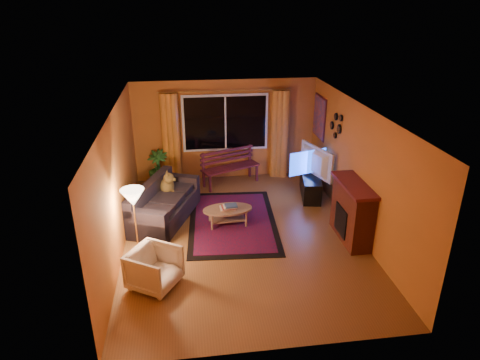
{
  "coord_description": "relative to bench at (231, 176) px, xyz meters",
  "views": [
    {
      "loc": [
        -1.03,
        -7.23,
        4.33
      ],
      "look_at": [
        0.0,
        0.3,
        1.05
      ],
      "focal_mm": 32.0,
      "sensor_mm": 36.0,
      "label": 1
    }
  ],
  "objects": [
    {
      "name": "sofa",
      "position": [
        -1.56,
        -1.65,
        0.18
      ],
      "size": [
        1.52,
        2.15,
        0.8
      ],
      "primitive_type": "cube",
      "rotation": [
        0.0,
        0.0,
        -0.38
      ],
      "color": "black",
      "rests_on": "ground"
    },
    {
      "name": "armchair",
      "position": [
        -1.68,
        -3.9,
        0.14
      ],
      "size": [
        0.93,
        0.95,
        0.73
      ],
      "primitive_type": "imported",
      "rotation": [
        0.0,
        0.0,
        1.01
      ],
      "color": "beige",
      "rests_on": "ground"
    },
    {
      "name": "bench",
      "position": [
        0.0,
        0.0,
        0.0
      ],
      "size": [
        1.52,
        0.96,
        0.44
      ],
      "primitive_type": "cube",
      "rotation": [
        0.0,
        0.0,
        0.4
      ],
      "color": "#4F171F",
      "rests_on": "ground"
    },
    {
      "name": "floor_lamp",
      "position": [
        -2.0,
        -3.14,
        0.47
      ],
      "size": [
        0.25,
        0.25,
        1.38
      ],
      "primitive_type": "cylinder",
      "rotation": [
        0.0,
        0.0,
        0.09
      ],
      "color": "#BF8C3F",
      "rests_on": "ground"
    },
    {
      "name": "fireplace",
      "position": [
        1.98,
        -2.91,
        0.33
      ],
      "size": [
        0.4,
        1.2,
        1.1
      ],
      "primitive_type": "cube",
      "color": "maroon",
      "rests_on": "ground"
    },
    {
      "name": "curtain_rod",
      "position": [
        -0.07,
        0.39,
        2.03
      ],
      "size": [
        3.2,
        0.03,
        0.03
      ],
      "primitive_type": "cylinder",
      "rotation": [
        0.0,
        1.57,
        0.0
      ],
      "color": "#BF8C3F",
      "rests_on": "wall_back"
    },
    {
      "name": "wall_left",
      "position": [
        -2.33,
        -2.51,
        1.03
      ],
      "size": [
        0.02,
        6.0,
        2.5
      ],
      "primitive_type": "cube",
      "color": "#C6702B",
      "rests_on": "ground"
    },
    {
      "name": "window",
      "position": [
        -0.07,
        0.44,
        1.23
      ],
      "size": [
        2.0,
        0.02,
        1.3
      ],
      "primitive_type": "cube",
      "color": "black",
      "rests_on": "wall_back"
    },
    {
      "name": "wall_back",
      "position": [
        -0.07,
        0.5,
        1.03
      ],
      "size": [
        4.5,
        0.02,
        2.5
      ],
      "primitive_type": "cube",
      "color": "#C6702B",
      "rests_on": "ground"
    },
    {
      "name": "dog",
      "position": [
        -1.51,
        -1.2,
        0.4
      ],
      "size": [
        0.43,
        0.49,
        0.44
      ],
      "primitive_type": null,
      "rotation": [
        0.0,
        0.0,
        -0.41
      ],
      "color": "olive",
      "rests_on": "sofa"
    },
    {
      "name": "painting",
      "position": [
        2.15,
        -0.06,
        1.43
      ],
      "size": [
        0.04,
        0.76,
        0.96
      ],
      "primitive_type": "cube",
      "color": "#D34826",
      "rests_on": "wall_right"
    },
    {
      "name": "rug",
      "position": [
        -0.19,
        -1.94,
        -0.21
      ],
      "size": [
        1.97,
        2.93,
        0.02
      ],
      "primitive_type": "cube",
      "rotation": [
        0.0,
        0.0,
        -0.07
      ],
      "color": "maroon",
      "rests_on": "ground"
    },
    {
      "name": "coffee_table",
      "position": [
        -0.3,
        -2.05,
        -0.04
      ],
      "size": [
        1.07,
        1.07,
        0.37
      ],
      "primitive_type": "cylinder",
      "rotation": [
        0.0,
        0.0,
        0.06
      ],
      "color": "#937058",
      "rests_on": "ground"
    },
    {
      "name": "curtain_left",
      "position": [
        -1.42,
        0.37,
        0.9
      ],
      "size": [
        0.36,
        0.36,
        2.24
      ],
      "primitive_type": "cylinder",
      "color": "orange",
      "rests_on": "ground"
    },
    {
      "name": "potted_plant",
      "position": [
        -1.77,
        0.19,
        0.22
      ],
      "size": [
        0.58,
        0.58,
        0.89
      ],
      "primitive_type": "imported",
      "rotation": [
        0.0,
        0.0,
        -0.2
      ],
      "color": "#235B1E",
      "rests_on": "ground"
    },
    {
      "name": "tv_console",
      "position": [
        1.77,
        -0.92,
        0.03
      ],
      "size": [
        0.62,
        1.25,
        0.5
      ],
      "primitive_type": "cube",
      "rotation": [
        0.0,
        0.0,
        -0.19
      ],
      "color": "black",
      "rests_on": "ground"
    },
    {
      "name": "curtain_right",
      "position": [
        1.28,
        0.37,
        0.9
      ],
      "size": [
        0.36,
        0.36,
        2.24
      ],
      "primitive_type": "cylinder",
      "color": "orange",
      "rests_on": "ground"
    },
    {
      "name": "television",
      "position": [
        1.77,
        -0.92,
        0.62
      ],
      "size": [
        0.51,
        1.19,
        0.69
      ],
      "primitive_type": "imported",
      "rotation": [
        0.0,
        0.0,
        1.88
      ],
      "color": "black",
      "rests_on": "tv_console"
    },
    {
      "name": "floor",
      "position": [
        -0.07,
        -2.51,
        -0.23
      ],
      "size": [
        4.5,
        6.0,
        0.02
      ],
      "primitive_type": "cube",
      "color": "brown",
      "rests_on": "ground"
    },
    {
      "name": "ceiling",
      "position": [
        -0.07,
        -2.51,
        2.29
      ],
      "size": [
        4.5,
        6.0,
        0.02
      ],
      "primitive_type": "cube",
      "color": "white",
      "rests_on": "ground"
    },
    {
      "name": "mirror_cluster",
      "position": [
        2.14,
        -1.21,
        1.58
      ],
      "size": [
        0.06,
        0.6,
        0.56
      ],
      "primitive_type": null,
      "color": "black",
      "rests_on": "wall_right"
    },
    {
      "name": "wall_right",
      "position": [
        2.19,
        -2.51,
        1.03
      ],
      "size": [
        0.02,
        6.0,
        2.5
      ],
      "primitive_type": "cube",
      "color": "#C6702B",
      "rests_on": "ground"
    }
  ]
}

